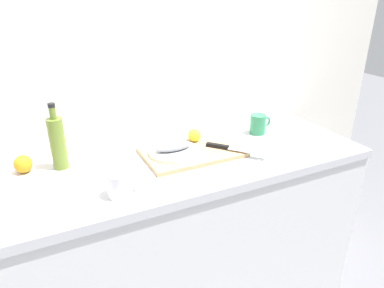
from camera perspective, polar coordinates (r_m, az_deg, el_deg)
The scene contains 11 objects.
back_wall at distance 1.72m, azimuth -10.39°, elevation 11.50°, with size 3.20×0.05×2.50m, color white.
kitchen_counter at distance 1.79m, azimuth -5.41°, elevation -16.41°, with size 2.00×0.60×0.90m.
cutting_board at distance 1.64m, azimuth -0.00°, elevation -1.28°, with size 0.45×0.29×0.02m, color tan.
white_plate at distance 1.61m, azimuth -3.00°, elevation -1.19°, with size 0.23×0.23×0.01m, color white.
fish_fillet at distance 1.60m, azimuth -3.02°, elevation -0.36°, with size 0.17×0.07×0.04m, color gray.
chef_knife at distance 1.64m, azimuth 5.93°, elevation -0.62°, with size 0.21×0.24×0.02m.
lemon_0 at distance 1.72m, azimuth 0.36°, elevation 1.45°, with size 0.06×0.06×0.06m, color yellow.
olive_oil_bottle at distance 1.57m, azimuth -21.03°, elevation 0.25°, with size 0.06×0.06×0.29m.
coffee_mug_0 at distance 1.33m, azimuth -11.66°, elevation -6.44°, with size 0.13×0.09×0.09m.
coffee_mug_1 at distance 1.89m, azimuth 10.72°, elevation 3.21°, with size 0.12×0.08×0.10m.
orange_0 at distance 1.63m, azimuth -25.80°, elevation -2.97°, with size 0.07×0.07×0.07m, color orange.
Camera 1 is at (-0.45, -1.30, 1.61)m, focal length 32.79 mm.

